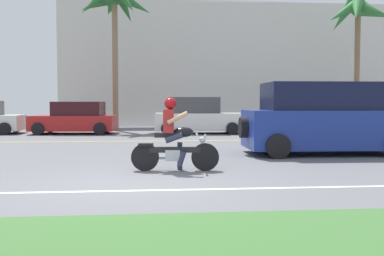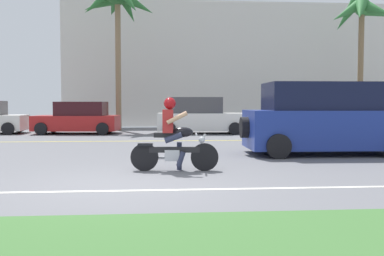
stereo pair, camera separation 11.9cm
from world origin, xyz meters
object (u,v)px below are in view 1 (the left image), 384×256
object	(u,v)px
parked_car_3	(313,117)
palm_tree_1	(114,6)
palm_tree_0	(358,18)
parked_car_1	(75,119)
motorcyclist	(174,140)
parked_car_2	(197,117)
suv_nearby	(324,120)

from	to	relation	value
parked_car_3	palm_tree_1	distance (m)	11.40
palm_tree_0	parked_car_1	bearing A→B (deg)	-171.80
motorcyclist	parked_car_2	world-z (taller)	parked_car_2
suv_nearby	parked_car_3	xyz separation A→B (m)	(2.78, 8.12, -0.18)
motorcyclist	suv_nearby	distance (m)	5.08
palm_tree_0	palm_tree_1	xyz separation A→B (m)	(-12.94, 0.14, 0.36)
suv_nearby	palm_tree_0	size ratio (longest dim) A/B	0.64
suv_nearby	palm_tree_0	bearing A→B (deg)	60.32
parked_car_1	palm_tree_1	world-z (taller)	palm_tree_1
motorcyclist	suv_nearby	world-z (taller)	suv_nearby
suv_nearby	parked_car_1	size ratio (longest dim) A/B	1.18
parked_car_3	palm_tree_1	size ratio (longest dim) A/B	0.59
palm_tree_0	suv_nearby	bearing A→B (deg)	-119.68
parked_car_3	parked_car_2	bearing A→B (deg)	175.37
parked_car_1	parked_car_3	bearing A→B (deg)	-3.94
parked_car_2	parked_car_1	bearing A→B (deg)	176.73
suv_nearby	parked_car_1	world-z (taller)	suv_nearby
parked_car_1	palm_tree_0	bearing A→B (deg)	8.20
parked_car_2	suv_nearby	bearing A→B (deg)	-72.81
parked_car_3	palm_tree_0	distance (m)	6.90
motorcyclist	palm_tree_1	xyz separation A→B (m)	(-2.37, 13.79, 5.72)
palm_tree_0	palm_tree_1	distance (m)	12.95
parked_car_2	palm_tree_0	world-z (taller)	palm_tree_0
parked_car_3	palm_tree_0	xyz separation A→B (m)	(3.48, 2.87, 5.23)
motorcyclist	parked_car_3	bearing A→B (deg)	56.65
palm_tree_0	motorcyclist	bearing A→B (deg)	-127.77
parked_car_2	palm_tree_1	world-z (taller)	palm_tree_1
palm_tree_1	parked_car_3	bearing A→B (deg)	-17.60
parked_car_2	palm_tree_0	distance (m)	10.61
motorcyclist	palm_tree_0	world-z (taller)	palm_tree_0
palm_tree_0	palm_tree_1	size ratio (longest dim) A/B	0.96
parked_car_3	suv_nearby	bearing A→B (deg)	-108.91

